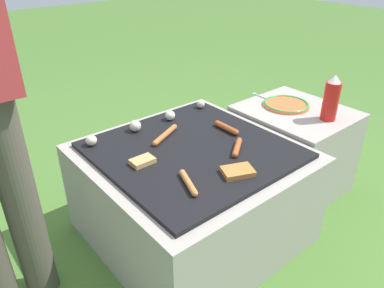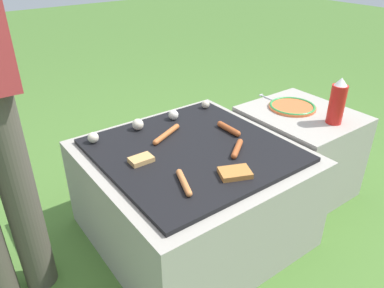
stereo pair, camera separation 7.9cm
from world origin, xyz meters
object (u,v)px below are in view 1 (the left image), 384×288
sausage_front_center (237,147)px  fork_utensil (266,98)px  plate_colorful (286,104)px  condiment_bottle (331,99)px

sausage_front_center → fork_utensil: sausage_front_center is taller
fork_utensil → plate_colorful: bearing=-87.5°
plate_colorful → fork_utensil: 0.13m
sausage_front_center → condiment_bottle: (0.55, -0.07, 0.09)m
condiment_bottle → fork_utensil: condiment_bottle is taller
sausage_front_center → fork_utensil: (0.53, 0.29, -0.01)m
sausage_front_center → plate_colorful: sausage_front_center is taller
sausage_front_center → plate_colorful: 0.56m
sausage_front_center → condiment_bottle: size_ratio=0.56×
sausage_front_center → fork_utensil: size_ratio=0.60×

